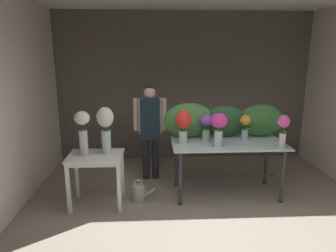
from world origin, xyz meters
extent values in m
plane|color=gray|center=(0.00, 1.64, 0.00)|extent=(7.23, 7.23, 0.00)
cube|color=#5B564C|center=(0.00, 3.29, 1.48)|extent=(5.17, 0.12, 2.95)
cube|color=beige|center=(-2.58, 1.64, 1.48)|extent=(0.12, 3.41, 2.95)
cube|color=silver|center=(0.50, 1.46, 0.84)|extent=(1.70, 0.86, 0.02)
cylinder|color=#38383D|center=(-0.25, 1.13, 0.41)|extent=(0.05, 0.05, 0.83)
sphere|color=#38383D|center=(-0.25, 1.13, 0.03)|extent=(0.07, 0.07, 0.07)
cylinder|color=#38383D|center=(1.25, 1.13, 0.41)|extent=(0.05, 0.05, 0.83)
sphere|color=#38383D|center=(1.25, 1.13, 0.03)|extent=(0.07, 0.07, 0.07)
cylinder|color=#38383D|center=(-0.25, 1.79, 0.41)|extent=(0.05, 0.05, 0.83)
sphere|color=#38383D|center=(-0.25, 1.79, 0.03)|extent=(0.07, 0.07, 0.07)
cylinder|color=#38383D|center=(1.25, 1.79, 0.41)|extent=(0.05, 0.05, 0.83)
sphere|color=#38383D|center=(1.25, 1.79, 0.03)|extent=(0.07, 0.07, 0.07)
cylinder|color=#38383D|center=(0.50, 1.46, 0.29)|extent=(1.50, 0.03, 0.03)
cube|color=white|center=(-1.45, 1.22, 0.75)|extent=(0.77, 0.58, 0.03)
cube|color=white|center=(-1.45, 1.22, 0.70)|extent=(0.71, 0.52, 0.06)
cube|color=white|center=(-1.79, 0.97, 0.37)|extent=(0.05, 0.05, 0.73)
cube|color=white|center=(-1.11, 0.97, 0.37)|extent=(0.05, 0.05, 0.73)
cube|color=white|center=(-1.79, 1.47, 0.37)|extent=(0.05, 0.05, 0.73)
cube|color=white|center=(-1.11, 1.47, 0.37)|extent=(0.05, 0.05, 0.73)
cylinder|color=#232328|center=(-0.76, 2.15, 0.42)|extent=(0.12, 0.12, 0.84)
cylinder|color=#232328|center=(-0.60, 2.15, 0.42)|extent=(0.12, 0.12, 0.84)
cube|color=#999EA8|center=(-0.68, 2.15, 1.13)|extent=(0.39, 0.22, 0.59)
cube|color=#192833|center=(-0.68, 2.03, 1.09)|extent=(0.33, 0.02, 0.71)
cylinder|color=beige|center=(-0.92, 2.15, 1.15)|extent=(0.09, 0.09, 0.55)
cylinder|color=beige|center=(-0.44, 2.15, 1.15)|extent=(0.09, 0.09, 0.55)
sphere|color=beige|center=(-0.68, 2.15, 1.51)|extent=(0.20, 0.20, 0.20)
ellipsoid|color=black|center=(-0.68, 2.17, 1.58)|extent=(0.15, 0.15, 0.09)
ellipsoid|color=#477F3D|center=(-0.06, 1.77, 1.12)|extent=(0.79, 0.28, 0.56)
ellipsoid|color=#28562D|center=(0.51, 1.77, 1.10)|extent=(0.71, 0.24, 0.51)
ellipsoid|color=#387033|center=(1.10, 1.77, 1.11)|extent=(0.73, 0.23, 0.52)
cylinder|color=silver|center=(-0.19, 1.43, 0.94)|extent=(0.13, 0.13, 0.19)
cylinder|color=#9EBCB2|center=(-0.19, 1.43, 0.89)|extent=(0.12, 0.12, 0.08)
cylinder|color=#28562D|center=(-0.17, 1.43, 1.00)|extent=(0.01, 0.01, 0.28)
cylinder|color=#28562D|center=(-0.20, 1.46, 1.00)|extent=(0.01, 0.01, 0.28)
cylinder|color=#28562D|center=(-0.19, 1.41, 1.00)|extent=(0.01, 0.01, 0.28)
ellipsoid|color=red|center=(-0.19, 1.43, 1.22)|extent=(0.24, 0.24, 0.28)
ellipsoid|color=#477F3D|center=(-0.22, 1.43, 1.06)|extent=(0.11, 0.07, 0.03)
cylinder|color=silver|center=(0.31, 1.28, 0.96)|extent=(0.12, 0.12, 0.23)
cylinder|color=#9EBCB2|center=(0.31, 1.28, 0.90)|extent=(0.11, 0.11, 0.10)
cylinder|color=#477F3D|center=(0.34, 1.29, 1.01)|extent=(0.01, 0.01, 0.31)
cylinder|color=#477F3D|center=(0.31, 1.31, 1.01)|extent=(0.01, 0.01, 0.31)
cylinder|color=#477F3D|center=(0.30, 1.25, 1.01)|extent=(0.01, 0.01, 0.31)
ellipsoid|color=#D1338E|center=(0.31, 1.28, 1.23)|extent=(0.25, 0.25, 0.21)
sphere|color=#D1338E|center=(0.39, 1.30, 1.21)|extent=(0.07, 0.07, 0.07)
cylinder|color=silver|center=(0.80, 1.59, 0.92)|extent=(0.10, 0.10, 0.16)
cylinder|color=#9EBCB2|center=(0.80, 1.59, 0.88)|extent=(0.09, 0.09, 0.07)
cylinder|color=#2D6028|center=(0.81, 1.59, 0.98)|extent=(0.01, 0.01, 0.25)
cylinder|color=#2D6028|center=(0.80, 1.61, 0.98)|extent=(0.01, 0.01, 0.25)
cylinder|color=#2D6028|center=(0.78, 1.59, 0.98)|extent=(0.01, 0.01, 0.25)
cylinder|color=#2D6028|center=(0.80, 1.58, 0.98)|extent=(0.01, 0.01, 0.25)
ellipsoid|color=orange|center=(0.80, 1.59, 1.16)|extent=(0.16, 0.16, 0.16)
sphere|color=orange|center=(0.73, 1.57, 1.15)|extent=(0.06, 0.06, 0.06)
ellipsoid|color=#387033|center=(0.83, 1.57, 1.02)|extent=(0.11, 0.09, 0.03)
cylinder|color=silver|center=(1.21, 1.17, 0.95)|extent=(0.09, 0.09, 0.21)
cylinder|color=#9EBCB2|center=(1.21, 1.17, 0.89)|extent=(0.09, 0.09, 0.09)
cylinder|color=#28562D|center=(1.23, 1.16, 1.02)|extent=(0.01, 0.01, 0.32)
cylinder|color=#28562D|center=(1.21, 1.19, 1.02)|extent=(0.01, 0.01, 0.32)
cylinder|color=#28562D|center=(1.19, 1.16, 1.02)|extent=(0.01, 0.01, 0.32)
cylinder|color=#28562D|center=(1.21, 1.15, 1.02)|extent=(0.01, 0.01, 0.32)
ellipsoid|color=#E54C9E|center=(1.21, 1.17, 1.23)|extent=(0.16, 0.16, 0.18)
sphere|color=#E54C9E|center=(1.14, 1.15, 1.22)|extent=(0.06, 0.06, 0.06)
sphere|color=#E54C9E|center=(1.27, 1.19, 1.21)|extent=(0.07, 0.07, 0.07)
ellipsoid|color=#387033|center=(1.23, 1.15, 1.08)|extent=(0.11, 0.09, 0.03)
cylinder|color=silver|center=(0.19, 1.60, 0.93)|extent=(0.11, 0.11, 0.16)
cylinder|color=#9EBCB2|center=(0.19, 1.60, 0.88)|extent=(0.10, 0.10, 0.07)
cylinder|color=#28562D|center=(0.21, 1.59, 0.98)|extent=(0.01, 0.01, 0.25)
cylinder|color=#28562D|center=(0.18, 1.62, 0.98)|extent=(0.01, 0.01, 0.25)
cylinder|color=#28562D|center=(0.18, 1.57, 0.98)|extent=(0.01, 0.01, 0.25)
ellipsoid|color=purple|center=(0.19, 1.60, 1.16)|extent=(0.20, 0.20, 0.17)
sphere|color=purple|center=(0.10, 1.62, 1.16)|extent=(0.06, 0.06, 0.06)
ellipsoid|color=#387033|center=(0.15, 1.59, 1.03)|extent=(0.07, 0.11, 0.03)
cylinder|color=silver|center=(-1.60, 1.22, 0.94)|extent=(0.12, 0.12, 0.36)
cylinder|color=#9EBCB2|center=(-1.60, 1.22, 0.84)|extent=(0.11, 0.11, 0.15)
cylinder|color=#28562D|center=(-1.58, 1.22, 1.01)|extent=(0.01, 0.01, 0.47)
cylinder|color=#28562D|center=(-1.62, 1.23, 1.01)|extent=(0.01, 0.01, 0.47)
cylinder|color=#28562D|center=(-1.62, 1.20, 1.01)|extent=(0.01, 0.01, 0.47)
ellipsoid|color=white|center=(-1.60, 1.22, 1.30)|extent=(0.21, 0.21, 0.19)
sphere|color=white|center=(-1.67, 1.21, 1.30)|extent=(0.08, 0.08, 0.08)
cylinder|color=silver|center=(-1.30, 1.28, 0.93)|extent=(0.13, 0.13, 0.34)
cylinder|color=#9EBCB2|center=(-1.30, 1.28, 0.84)|extent=(0.12, 0.12, 0.14)
cylinder|color=#477F3D|center=(-1.28, 1.28, 0.99)|extent=(0.01, 0.01, 0.43)
cylinder|color=#477F3D|center=(-1.30, 1.30, 0.99)|extent=(0.01, 0.01, 0.43)
cylinder|color=#477F3D|center=(-1.33, 1.28, 0.99)|extent=(0.01, 0.01, 0.43)
cylinder|color=#477F3D|center=(-1.29, 1.25, 0.99)|extent=(0.01, 0.01, 0.43)
ellipsoid|color=silver|center=(-1.30, 1.28, 1.29)|extent=(0.23, 0.23, 0.29)
sphere|color=silver|center=(-1.36, 1.25, 1.32)|extent=(0.12, 0.12, 0.12)
sphere|color=silver|center=(-1.24, 1.27, 1.32)|extent=(0.07, 0.07, 0.07)
ellipsoid|color=#28562D|center=(-1.28, 1.25, 1.12)|extent=(0.11, 0.08, 0.03)
cylinder|color=#B7B2A8|center=(-0.86, 1.30, 0.12)|extent=(0.18, 0.18, 0.24)
cylinder|color=#B7B2A8|center=(-0.69, 1.30, 0.13)|extent=(0.18, 0.04, 0.14)
torus|color=#B7B2A8|center=(-0.86, 1.30, 0.28)|extent=(0.13, 0.02, 0.13)
camera|label=1|loc=(-0.64, -2.96, 2.20)|focal=32.96mm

